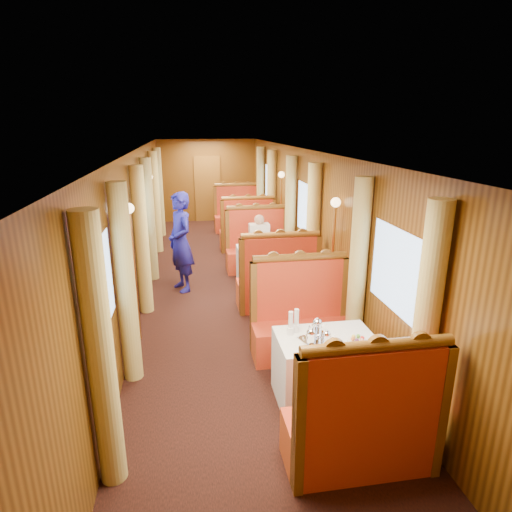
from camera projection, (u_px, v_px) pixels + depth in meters
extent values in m
cube|color=brown|center=(208.00, 189.00, 13.29)|extent=(0.80, 0.04, 2.00)
cube|color=white|center=(325.00, 369.00, 4.66)|extent=(1.05, 0.72, 0.75)
cube|color=#A81412|center=(358.00, 441.00, 3.80)|extent=(1.30, 0.55, 0.45)
cube|color=#A81412|center=(373.00, 395.00, 3.42)|extent=(1.30, 0.12, 0.80)
cylinder|color=brown|center=(378.00, 346.00, 3.29)|extent=(1.23, 0.10, 0.10)
cube|color=#A81412|center=(302.00, 340.00, 5.60)|extent=(1.30, 0.55, 0.45)
cube|color=#A81412|center=(299.00, 289.00, 5.61)|extent=(1.30, 0.12, 0.80)
cylinder|color=brown|center=(300.00, 257.00, 5.49)|extent=(1.23, 0.10, 0.10)
cube|color=white|center=(266.00, 267.00, 7.96)|extent=(1.05, 0.72, 0.75)
cube|color=#A81412|center=(277.00, 294.00, 7.11)|extent=(1.30, 0.55, 0.45)
cube|color=#A81412|center=(280.00, 262.00, 6.72)|extent=(1.30, 0.12, 0.80)
cylinder|color=brown|center=(281.00, 235.00, 6.59)|extent=(1.23, 0.10, 0.10)
cube|color=#A81412|center=(258.00, 260.00, 8.90)|extent=(1.30, 0.55, 0.45)
cube|color=#A81412|center=(256.00, 228.00, 8.92)|extent=(1.30, 0.12, 0.80)
cylinder|color=brown|center=(256.00, 207.00, 8.79)|extent=(1.23, 0.10, 0.10)
cube|color=white|center=(242.00, 225.00, 11.26)|extent=(1.05, 0.72, 0.75)
cube|color=#A81412|center=(247.00, 240.00, 10.41)|extent=(1.30, 0.55, 0.45)
cube|color=#A81412|center=(248.00, 217.00, 10.02)|extent=(1.30, 0.12, 0.80)
cylinder|color=brown|center=(248.00, 198.00, 9.89)|extent=(1.23, 0.10, 0.10)
cube|color=#A81412|center=(238.00, 223.00, 12.20)|extent=(1.30, 0.55, 0.45)
cube|color=#A81412|center=(237.00, 200.00, 12.22)|extent=(1.30, 0.12, 0.80)
cylinder|color=brown|center=(236.00, 185.00, 12.09)|extent=(1.23, 0.10, 0.10)
cube|color=silver|center=(316.00, 339.00, 4.50)|extent=(0.41, 0.36, 0.01)
cylinder|color=white|center=(357.00, 341.00, 4.46)|extent=(0.21, 0.21, 0.01)
cylinder|color=white|center=(291.00, 331.00, 4.61)|extent=(0.08, 0.08, 0.08)
cylinder|color=white|center=(291.00, 320.00, 4.57)|extent=(0.05, 0.05, 0.18)
cylinder|color=white|center=(296.00, 328.00, 4.67)|extent=(0.08, 0.08, 0.08)
cylinder|color=white|center=(297.00, 317.00, 4.63)|extent=(0.05, 0.05, 0.18)
cylinder|color=silver|center=(266.00, 244.00, 7.85)|extent=(0.06, 0.06, 0.14)
cylinder|color=silver|center=(242.00, 209.00, 11.13)|extent=(0.06, 0.06, 0.14)
cylinder|color=tan|center=(100.00, 356.00, 3.36)|extent=(0.22, 0.22, 2.35)
cylinder|color=tan|center=(126.00, 286.00, 4.83)|extent=(0.22, 0.22, 2.35)
cylinder|color=tan|center=(425.00, 331.00, 3.78)|extent=(0.22, 0.22, 2.35)
cylinder|color=tan|center=(358.00, 273.00, 5.25)|extent=(0.22, 0.22, 2.35)
cylinder|color=tan|center=(142.00, 241.00, 6.66)|extent=(0.22, 0.22, 2.35)
cylinder|color=tan|center=(149.00, 220.00, 8.13)|extent=(0.22, 0.22, 2.35)
cylinder|color=tan|center=(313.00, 235.00, 7.08)|extent=(0.22, 0.22, 2.35)
cylinder|color=tan|center=(290.00, 216.00, 8.55)|extent=(0.22, 0.22, 2.35)
cylinder|color=tan|center=(155.00, 203.00, 9.96)|extent=(0.22, 0.22, 2.35)
cylinder|color=tan|center=(159.00, 193.00, 11.43)|extent=(0.22, 0.22, 2.35)
cylinder|color=tan|center=(272.00, 200.00, 10.38)|extent=(0.22, 0.22, 2.35)
cylinder|color=tan|center=(261.00, 190.00, 11.86)|extent=(0.22, 0.22, 2.35)
cylinder|color=#BF8C3F|center=(135.00, 278.00, 5.82)|extent=(0.04, 0.04, 1.85)
sphere|color=#FFD18C|center=(129.00, 208.00, 5.53)|extent=(0.14, 0.14, 0.14)
cylinder|color=#BF8C3F|center=(332.00, 267.00, 6.24)|extent=(0.04, 0.04, 1.85)
sphere|color=#FFD18C|center=(336.00, 202.00, 5.96)|extent=(0.14, 0.14, 0.14)
cylinder|color=#BF8C3F|center=(153.00, 222.00, 9.12)|extent=(0.04, 0.04, 1.85)
sphere|color=#FFD18C|center=(149.00, 177.00, 8.84)|extent=(0.14, 0.14, 0.14)
cylinder|color=#BF8C3F|center=(281.00, 218.00, 9.55)|extent=(0.04, 0.04, 1.85)
sphere|color=#FFD18C|center=(281.00, 175.00, 9.26)|extent=(0.14, 0.14, 0.14)
imported|color=navy|center=(181.00, 242.00, 7.65)|extent=(0.66, 0.78, 1.80)
cube|color=beige|center=(259.00, 237.00, 8.60)|extent=(0.40, 0.24, 0.55)
sphere|color=tan|center=(259.00, 220.00, 8.49)|extent=(0.20, 0.20, 0.20)
cube|color=beige|center=(261.00, 250.00, 8.51)|extent=(0.36, 0.30, 0.14)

